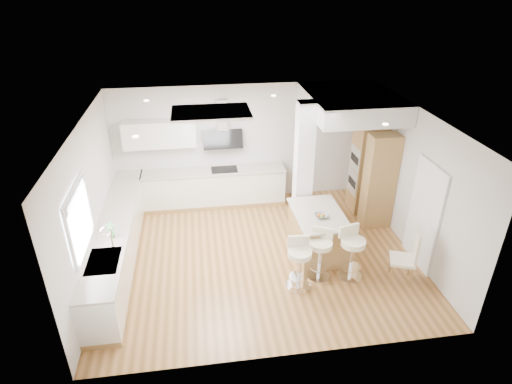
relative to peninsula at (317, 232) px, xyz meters
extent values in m
plane|color=#B07941|center=(-1.15, -0.01, -0.44)|extent=(6.00, 6.00, 0.00)
cube|color=white|center=(-1.15, -0.01, -0.44)|extent=(6.00, 5.00, 0.02)
cube|color=silver|center=(-1.15, 2.49, 0.96)|extent=(6.00, 0.04, 2.80)
cube|color=silver|center=(-4.15, -0.01, 0.96)|extent=(0.04, 5.00, 2.80)
cube|color=silver|center=(1.85, -0.01, 0.96)|extent=(0.04, 5.00, 2.80)
cube|color=white|center=(-1.95, 0.59, 2.34)|extent=(1.40, 0.95, 0.05)
cube|color=white|center=(-1.95, 0.59, 2.32)|extent=(1.25, 0.80, 0.03)
cylinder|color=silver|center=(-3.15, 1.49, 2.35)|extent=(0.10, 0.10, 0.02)
cylinder|color=silver|center=(-3.15, -0.51, 2.35)|extent=(0.10, 0.10, 0.02)
cylinder|color=silver|center=(-0.65, 1.49, 2.35)|extent=(0.10, 0.10, 0.02)
cylinder|color=silver|center=(0.85, 0.99, 2.35)|extent=(0.10, 0.10, 0.02)
cylinder|color=silver|center=(0.85, -0.51, 2.35)|extent=(0.10, 0.10, 0.02)
cube|color=silver|center=(-4.11, -0.91, 1.21)|extent=(0.03, 1.15, 0.95)
cube|color=white|center=(-4.10, -0.91, 1.72)|extent=(0.04, 1.28, 0.06)
cube|color=white|center=(-4.10, -0.91, 0.71)|extent=(0.04, 1.28, 0.06)
cube|color=white|center=(-4.10, -1.52, 1.21)|extent=(0.04, 0.06, 0.95)
cube|color=white|center=(-4.10, -0.30, 1.21)|extent=(0.04, 0.06, 0.95)
cube|color=#B0B3B8|center=(-4.08, -0.91, 1.64)|extent=(0.03, 1.18, 0.14)
cube|color=#4D433D|center=(1.84, -0.61, 0.56)|extent=(0.02, 0.90, 2.00)
cube|color=white|center=(1.82, -0.61, 0.56)|extent=(0.05, 1.00, 2.10)
cube|color=#B3894C|center=(-3.85, 0.24, -0.39)|extent=(0.60, 4.50, 0.10)
cube|color=white|center=(-3.85, 0.24, 0.04)|extent=(0.60, 4.50, 0.76)
cube|color=beige|center=(-3.85, 0.24, 0.44)|extent=(0.63, 4.50, 0.04)
cube|color=silver|center=(-3.85, -1.01, 0.45)|extent=(0.50, 0.75, 0.02)
cube|color=silver|center=(-3.85, -1.19, 0.40)|extent=(0.40, 0.34, 0.10)
cube|color=silver|center=(-3.85, -0.83, 0.40)|extent=(0.40, 0.34, 0.10)
cylinder|color=white|center=(-3.73, -0.71, 0.64)|extent=(0.02, 0.02, 0.36)
torus|color=white|center=(-3.80, -0.71, 0.82)|extent=(0.18, 0.02, 0.18)
imported|color=#559C4F|center=(-3.80, -0.36, 0.63)|extent=(0.17, 0.12, 0.33)
cube|color=#B3894C|center=(-1.90, 2.19, -0.39)|extent=(3.30, 0.60, 0.10)
cube|color=white|center=(-1.90, 2.19, 0.04)|extent=(3.30, 0.60, 0.76)
cube|color=beige|center=(-1.90, 2.19, 0.44)|extent=(3.33, 0.63, 0.04)
cube|color=black|center=(-1.65, 2.19, 0.47)|extent=(0.60, 0.40, 0.01)
cube|color=white|center=(-3.05, 2.32, 1.36)|extent=(1.60, 0.34, 0.60)
cube|color=silver|center=(-1.65, 2.39, 1.71)|extent=(0.25, 0.18, 0.70)
cube|color=black|center=(-1.65, 2.31, 1.16)|extent=(0.90, 0.26, 0.44)
cube|color=white|center=(-0.10, 0.94, 0.96)|extent=(0.35, 0.35, 2.80)
cube|color=white|center=(0.95, 1.39, 2.16)|extent=(1.78, 2.20, 0.40)
cube|color=#B3894C|center=(1.53, 1.49, 0.61)|extent=(0.62, 0.62, 2.10)
cube|color=#B3894C|center=(1.53, 0.79, 0.61)|extent=(0.62, 0.40, 2.10)
cube|color=silver|center=(1.22, 1.49, 0.86)|extent=(0.02, 0.55, 0.55)
cube|color=silver|center=(1.22, 1.49, 0.28)|extent=(0.02, 0.55, 0.55)
cube|color=black|center=(1.21, 1.49, 0.86)|extent=(0.01, 0.45, 0.18)
cube|color=black|center=(1.21, 1.49, 0.28)|extent=(0.01, 0.45, 0.18)
cube|color=#B3894C|center=(0.00, 0.00, -0.02)|extent=(0.89, 1.36, 0.83)
cube|color=beige|center=(0.00, 0.00, 0.41)|extent=(0.97, 1.44, 0.04)
imported|color=gray|center=(0.00, -0.14, 0.46)|extent=(0.25, 0.25, 0.06)
sphere|color=orange|center=(0.04, -0.14, 0.46)|extent=(0.07, 0.07, 0.07)
sphere|color=orange|center=(-0.04, -0.13, 0.46)|extent=(0.07, 0.07, 0.07)
sphere|color=#7CAA38|center=(0.00, -0.18, 0.46)|extent=(0.07, 0.07, 0.07)
cylinder|color=white|center=(-0.61, -1.03, -0.42)|extent=(0.47, 0.47, 0.03)
cylinder|color=white|center=(-0.61, -1.03, -0.09)|extent=(0.07, 0.07, 0.65)
cylinder|color=white|center=(-0.61, -1.03, -0.22)|extent=(0.36, 0.36, 0.01)
cylinder|color=#F4E9C7|center=(-0.61, -1.03, 0.28)|extent=(0.45, 0.45, 0.10)
cube|color=#F4E9C7|center=(-0.60, -0.87, 0.43)|extent=(0.38, 0.07, 0.22)
cylinder|color=white|center=(-0.18, -0.81, -0.42)|extent=(0.58, 0.58, 0.03)
cylinder|color=white|center=(-0.18, -0.81, -0.09)|extent=(0.09, 0.09, 0.64)
cylinder|color=white|center=(-0.18, -0.81, -0.22)|extent=(0.45, 0.45, 0.01)
cylinder|color=#F4E9C7|center=(-0.18, -0.81, 0.28)|extent=(0.55, 0.55, 0.10)
cube|color=#F4E9C7|center=(-0.11, -0.66, 0.42)|extent=(0.36, 0.20, 0.22)
cylinder|color=white|center=(0.39, -0.89, -0.42)|extent=(0.56, 0.56, 0.03)
cylinder|color=white|center=(0.39, -0.89, -0.07)|extent=(0.09, 0.09, 0.68)
cylinder|color=white|center=(0.39, -0.89, -0.21)|extent=(0.44, 0.44, 0.02)
cylinder|color=#F4E9C7|center=(0.39, -0.89, 0.31)|extent=(0.54, 0.54, 0.10)
cube|color=#F4E9C7|center=(0.34, -0.73, 0.47)|extent=(0.40, 0.15, 0.23)
cube|color=#F4E9C7|center=(1.25, -1.11, 0.01)|extent=(0.55, 0.55, 0.06)
cube|color=#F4E9C7|center=(1.43, -1.18, 0.32)|extent=(0.19, 0.39, 0.68)
cylinder|color=#B3894C|center=(1.03, -1.21, -0.23)|extent=(0.04, 0.04, 0.42)
cylinder|color=#B3894C|center=(1.16, -0.89, -0.23)|extent=(0.04, 0.04, 0.42)
cylinder|color=#B3894C|center=(1.35, -1.33, -0.23)|extent=(0.04, 0.04, 0.42)
cylinder|color=#B3894C|center=(1.48, -1.02, -0.23)|extent=(0.04, 0.04, 0.42)
camera|label=1|loc=(-2.22, -6.85, 4.63)|focal=30.00mm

